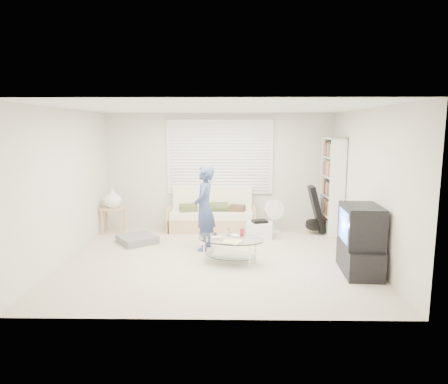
{
  "coord_description": "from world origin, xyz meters",
  "views": [
    {
      "loc": [
        0.23,
        -6.55,
        2.18
      ],
      "look_at": [
        0.12,
        0.3,
        1.08
      ],
      "focal_mm": 32.0,
      "sensor_mm": 36.0,
      "label": 1
    }
  ],
  "objects_px": {
    "futon_sofa": "(212,216)",
    "tv_unit": "(360,240)",
    "bookshelf": "(332,186)",
    "coffee_table": "(230,243)"
  },
  "relations": [
    {
      "from": "futon_sofa",
      "to": "tv_unit",
      "type": "height_order",
      "value": "tv_unit"
    },
    {
      "from": "tv_unit",
      "to": "coffee_table",
      "type": "xyz_separation_m",
      "value": [
        -1.97,
        0.43,
        -0.18
      ]
    },
    {
      "from": "futon_sofa",
      "to": "tv_unit",
      "type": "xyz_separation_m",
      "value": [
        2.36,
        -2.56,
        0.21
      ]
    },
    {
      "from": "futon_sofa",
      "to": "coffee_table",
      "type": "height_order",
      "value": "futon_sofa"
    },
    {
      "from": "bookshelf",
      "to": "coffee_table",
      "type": "xyz_separation_m",
      "value": [
        -2.09,
        -1.85,
        -0.67
      ]
    },
    {
      "from": "futon_sofa",
      "to": "bookshelf",
      "type": "bearing_deg",
      "value": -6.41
    },
    {
      "from": "bookshelf",
      "to": "tv_unit",
      "type": "bearing_deg",
      "value": -93.14
    },
    {
      "from": "bookshelf",
      "to": "coffee_table",
      "type": "bearing_deg",
      "value": -138.54
    },
    {
      "from": "bookshelf",
      "to": "tv_unit",
      "type": "xyz_separation_m",
      "value": [
        -0.13,
        -2.28,
        -0.49
      ]
    },
    {
      "from": "tv_unit",
      "to": "coffee_table",
      "type": "relative_size",
      "value": 0.85
    }
  ]
}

